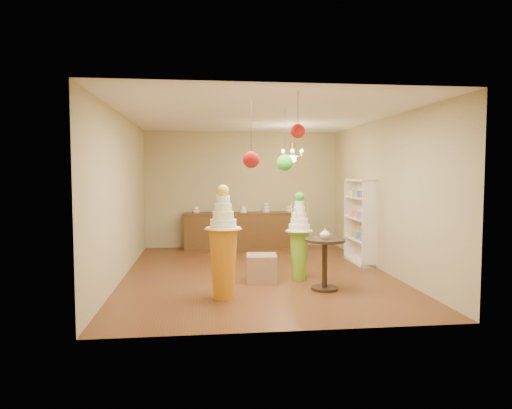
{
  "coord_description": "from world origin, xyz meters",
  "views": [
    {
      "loc": [
        -1.03,
        -8.62,
        1.94
      ],
      "look_at": [
        -0.02,
        0.0,
        1.33
      ],
      "focal_mm": 32.0,
      "sensor_mm": 36.0,
      "label": 1
    }
  ],
  "objects": [
    {
      "name": "sideboard",
      "position": [
        0.0,
        2.97,
        0.48
      ],
      "size": [
        3.04,
        0.54,
        1.16
      ],
      "color": "#54351A",
      "rests_on": "floor"
    },
    {
      "name": "wall_front",
      "position": [
        0.0,
        -3.25,
        1.5
      ],
      "size": [
        5.0,
        0.04,
        3.0
      ],
      "primitive_type": "cube",
      "color": "tan",
      "rests_on": "ground"
    },
    {
      "name": "chandelier",
      "position": [
        0.96,
        1.41,
        2.3
      ],
      "size": [
        0.71,
        0.71,
        0.85
      ],
      "rotation": [
        0.0,
        0.0,
        0.34
      ],
      "color": "#ECAC53",
      "rests_on": "ceiling"
    },
    {
      "name": "floor",
      "position": [
        0.0,
        0.0,
        0.0
      ],
      "size": [
        6.5,
        6.5,
        0.0
      ],
      "primitive_type": "plane",
      "color": "#582F17",
      "rests_on": "ground"
    },
    {
      "name": "wall_left",
      "position": [
        -2.5,
        0.0,
        1.5
      ],
      "size": [
        0.04,
        6.5,
        3.0
      ],
      "primitive_type": "cube",
      "color": "tan",
      "rests_on": "ground"
    },
    {
      "name": "burlap_riser",
      "position": [
        0.0,
        -0.68,
        0.24
      ],
      "size": [
        0.59,
        0.59,
        0.49
      ],
      "primitive_type": "cube",
      "rotation": [
        0.0,
        0.0,
        -0.1
      ],
      "color": "#8C674D",
      "rests_on": "floor"
    },
    {
      "name": "vase",
      "position": [
        0.97,
        -1.36,
        0.94
      ],
      "size": [
        0.22,
        0.22,
        0.18
      ],
      "primitive_type": "imported",
      "rotation": [
        0.0,
        0.0,
        -0.41
      ],
      "color": "white",
      "rests_on": "round_table"
    },
    {
      "name": "ceiling",
      "position": [
        0.0,
        0.0,
        3.0
      ],
      "size": [
        6.5,
        6.5,
        0.0
      ],
      "primitive_type": "plane",
      "rotation": [
        3.14,
        0.0,
        0.0
      ],
      "color": "silver",
      "rests_on": "ground"
    },
    {
      "name": "pedestal_green",
      "position": [
        0.7,
        -0.61,
        0.66
      ],
      "size": [
        0.56,
        0.56,
        1.59
      ],
      "rotation": [
        0.0,
        0.0,
        0.21
      ],
      "color": "#71A524",
      "rests_on": "floor"
    },
    {
      "name": "pom_red_left",
      "position": [
        -0.35,
        -2.23,
        2.12
      ],
      "size": [
        0.23,
        0.23,
        1.0
      ],
      "color": "#3C352B",
      "rests_on": "ceiling"
    },
    {
      "name": "pedestal_orange",
      "position": [
        -0.72,
        -1.69,
        0.7
      ],
      "size": [
        0.68,
        0.68,
        1.76
      ],
      "rotation": [
        0.0,
        0.0,
        0.35
      ],
      "color": "orange",
      "rests_on": "floor"
    },
    {
      "name": "pom_green_mid",
      "position": [
        0.35,
        -1.07,
        2.11
      ],
      "size": [
        0.27,
        0.27,
        1.03
      ],
      "color": "#3C352B",
      "rests_on": "ceiling"
    },
    {
      "name": "pom_red_right",
      "position": [
        0.21,
        -2.72,
        2.48
      ],
      "size": [
        0.19,
        0.19,
        0.61
      ],
      "color": "#3C352B",
      "rests_on": "ceiling"
    },
    {
      "name": "wall_back",
      "position": [
        0.0,
        3.25,
        1.5
      ],
      "size": [
        5.0,
        0.04,
        3.0
      ],
      "primitive_type": "cube",
      "color": "tan",
      "rests_on": "ground"
    },
    {
      "name": "shelving_unit",
      "position": [
        2.34,
        0.8,
        0.9
      ],
      "size": [
        0.33,
        1.2,
        1.8
      ],
      "color": "white",
      "rests_on": "floor"
    },
    {
      "name": "round_table",
      "position": [
        0.97,
        -1.36,
        0.55
      ],
      "size": [
        0.67,
        0.67,
        0.85
      ],
      "rotation": [
        0.0,
        0.0,
        0.02
      ],
      "color": "black",
      "rests_on": "floor"
    },
    {
      "name": "wall_right",
      "position": [
        2.5,
        0.0,
        1.5
      ],
      "size": [
        0.04,
        6.5,
        3.0
      ],
      "primitive_type": "cube",
      "color": "tan",
      "rests_on": "ground"
    }
  ]
}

